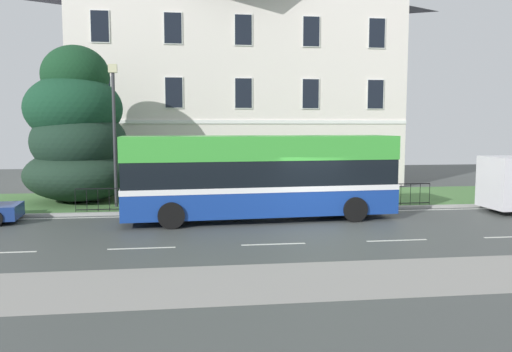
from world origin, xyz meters
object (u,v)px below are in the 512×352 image
object	(u,v)px
litter_bin	(176,196)
single_decker_bus	(260,176)
evergreen_tree	(78,134)
street_lamp_post	(114,125)
georgian_townhouse	(236,79)

from	to	relation	value
litter_bin	single_decker_bus	bearing A→B (deg)	-37.14
evergreen_tree	street_lamp_post	world-z (taller)	evergreen_tree
evergreen_tree	litter_bin	xyz separation A→B (m)	(4.52, -2.55, -2.60)
georgian_townhouse	single_decker_bus	bearing A→B (deg)	-91.24
evergreen_tree	single_decker_bus	xyz separation A→B (m)	(7.86, -5.08, -1.54)
single_decker_bus	street_lamp_post	bearing A→B (deg)	148.22
evergreen_tree	street_lamp_post	size ratio (longest dim) A/B	1.17
street_lamp_post	georgian_townhouse	bearing A→B (deg)	59.27
street_lamp_post	litter_bin	xyz separation A→B (m)	(2.59, -0.66, -3.02)
litter_bin	georgian_townhouse	bearing A→B (deg)	71.90
street_lamp_post	evergreen_tree	bearing A→B (deg)	135.67
georgian_townhouse	street_lamp_post	bearing A→B (deg)	-120.73
evergreen_tree	single_decker_bus	distance (m)	9.49
georgian_townhouse	litter_bin	distance (m)	13.17
street_lamp_post	litter_bin	world-z (taller)	street_lamp_post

